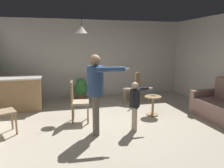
{
  "coord_description": "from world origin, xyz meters",
  "views": [
    {
      "loc": [
        -1.38,
        -4.39,
        1.86
      ],
      "look_at": [
        -0.22,
        0.09,
        1.0
      ],
      "focal_mm": 34.26,
      "sensor_mm": 36.0,
      "label": 1
    }
  ],
  "objects": [
    {
      "name": "dining_chair_by_counter",
      "position": [
        0.94,
        1.85,
        0.55
      ],
      "size": [
        0.59,
        0.59,
        1.0
      ],
      "rotation": [
        0.0,
        0.0,
        0.88
      ],
      "color": "#99754C",
      "rests_on": "ground"
    },
    {
      "name": "kitchen_counter",
      "position": [
        -2.45,
        1.98,
        0.48
      ],
      "size": [
        1.26,
        0.66,
        0.95
      ],
      "color": "#99754C",
      "rests_on": "ground"
    },
    {
      "name": "person_adult",
      "position": [
        -0.63,
        -0.19,
        1.03
      ],
      "size": [
        0.81,
        0.52,
        1.66
      ],
      "rotation": [
        0.0,
        0.0,
        -1.64
      ],
      "color": "#60564C",
      "rests_on": "ground"
    },
    {
      "name": "dining_chair_near_wall",
      "position": [
        -0.95,
        0.66,
        0.55
      ],
      "size": [
        0.47,
        0.47,
        1.0
      ],
      "rotation": [
        0.0,
        0.0,
        4.58
      ],
      "color": "#99754C",
      "rests_on": "ground"
    },
    {
      "name": "ground",
      "position": [
        0.0,
        0.0,
        0.0
      ],
      "size": [
        7.68,
        7.68,
        0.0
      ],
      "primitive_type": "plane",
      "color": "#B2A893"
    },
    {
      "name": "person_child",
      "position": [
        0.21,
        -0.23,
        0.67
      ],
      "size": [
        0.57,
        0.31,
        1.08
      ],
      "rotation": [
        0.0,
        0.0,
        -1.57
      ],
      "color": "tan",
      "rests_on": "ground"
    },
    {
      "name": "ceiling_light_pendant",
      "position": [
        -0.69,
        1.55,
        2.25
      ],
      "size": [
        0.32,
        0.32,
        0.55
      ],
      "color": "silver"
    },
    {
      "name": "side_table_by_couch",
      "position": [
        1.03,
        0.62,
        0.33
      ],
      "size": [
        0.44,
        0.44,
        0.52
      ],
      "color": "#99754C",
      "rests_on": "ground"
    },
    {
      "name": "potted_plant_corner",
      "position": [
        -0.63,
        2.68,
        0.41
      ],
      "size": [
        0.48,
        0.48,
        0.74
      ],
      "color": "brown",
      "rests_on": "ground"
    },
    {
      "name": "wall_back",
      "position": [
        0.0,
        3.2,
        1.35
      ],
      "size": [
        6.4,
        0.1,
        2.7
      ],
      "primitive_type": "cube",
      "color": "beige",
      "rests_on": "ground"
    },
    {
      "name": "spare_remote_on_table",
      "position": [
        1.04,
        0.65,
        0.54
      ],
      "size": [
        0.12,
        0.11,
        0.04
      ],
      "primitive_type": "cube",
      "rotation": [
        0.0,
        0.0,
        0.86
      ],
      "color": "white",
      "rests_on": "side_table_by_couch"
    }
  ]
}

